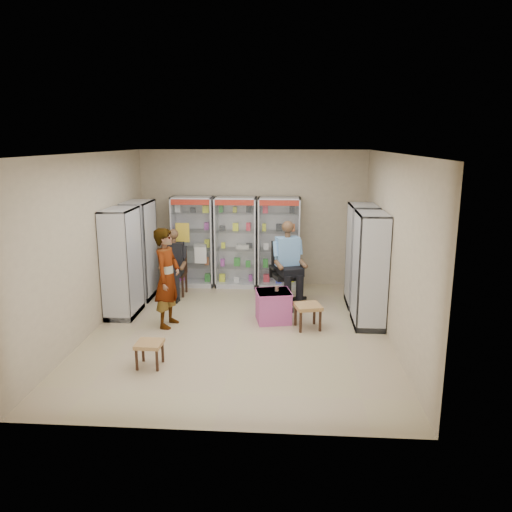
# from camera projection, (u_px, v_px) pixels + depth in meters

# --- Properties ---
(floor) EXTENTS (6.00, 6.00, 0.00)m
(floor) POSITION_uv_depth(u_px,v_px,m) (239.00, 332.00, 8.54)
(floor) COLOR tan
(floor) RESTS_ON ground
(room_shell) EXTENTS (5.02, 6.02, 3.01)m
(room_shell) POSITION_uv_depth(u_px,v_px,m) (238.00, 218.00, 8.10)
(room_shell) COLOR tan
(room_shell) RESTS_ON ground
(cabinet_back_left) EXTENTS (0.90, 0.50, 2.00)m
(cabinet_back_left) POSITION_uv_depth(u_px,v_px,m) (193.00, 242.00, 11.06)
(cabinet_back_left) COLOR #B7BABF
(cabinet_back_left) RESTS_ON floor
(cabinet_back_mid) EXTENTS (0.90, 0.50, 2.00)m
(cabinet_back_mid) POSITION_uv_depth(u_px,v_px,m) (236.00, 242.00, 10.99)
(cabinet_back_mid) COLOR #B3B7BB
(cabinet_back_mid) RESTS_ON floor
(cabinet_back_right) EXTENTS (0.90, 0.50, 2.00)m
(cabinet_back_right) POSITION_uv_depth(u_px,v_px,m) (279.00, 243.00, 10.93)
(cabinet_back_right) COLOR silver
(cabinet_back_right) RESTS_ON floor
(cabinet_right_far) EXTENTS (0.90, 0.50, 2.00)m
(cabinet_right_far) POSITION_uv_depth(u_px,v_px,m) (361.00, 256.00, 9.72)
(cabinet_right_far) COLOR #9FA2A6
(cabinet_right_far) RESTS_ON floor
(cabinet_right_near) EXTENTS (0.90, 0.50, 2.00)m
(cabinet_right_near) POSITION_uv_depth(u_px,v_px,m) (370.00, 270.00, 8.65)
(cabinet_right_near) COLOR #B5B8BD
(cabinet_right_near) RESTS_ON floor
(cabinet_left_far) EXTENTS (0.90, 0.50, 2.00)m
(cabinet_left_far) POSITION_uv_depth(u_px,v_px,m) (140.00, 250.00, 10.22)
(cabinet_left_far) COLOR #A0A3A7
(cabinet_left_far) RESTS_ON floor
(cabinet_left_near) EXTENTS (0.90, 0.50, 2.00)m
(cabinet_left_near) POSITION_uv_depth(u_px,v_px,m) (122.00, 263.00, 9.15)
(cabinet_left_near) COLOR #ABAEB2
(cabinet_left_near) RESTS_ON floor
(wooden_chair) EXTENTS (0.42, 0.42, 0.94)m
(wooden_chair) POSITION_uv_depth(u_px,v_px,m) (176.00, 273.00, 10.49)
(wooden_chair) COLOR black
(wooden_chair) RESTS_ON floor
(seated_customer) EXTENTS (0.44, 0.60, 1.34)m
(seated_customer) POSITION_uv_depth(u_px,v_px,m) (175.00, 264.00, 10.39)
(seated_customer) COLOR black
(seated_customer) RESTS_ON floor
(office_chair) EXTENTS (0.85, 0.85, 1.23)m
(office_chair) POSITION_uv_depth(u_px,v_px,m) (287.00, 273.00, 9.97)
(office_chair) COLOR black
(office_chair) RESTS_ON floor
(seated_shopkeeper) EXTENTS (0.72, 0.84, 1.56)m
(seated_shopkeeper) POSITION_uv_depth(u_px,v_px,m) (287.00, 265.00, 9.88)
(seated_shopkeeper) COLOR #75AEE8
(seated_shopkeeper) RESTS_ON floor
(pink_trunk) EXTENTS (0.68, 0.67, 0.56)m
(pink_trunk) POSITION_uv_depth(u_px,v_px,m) (273.00, 306.00, 8.98)
(pink_trunk) COLOR #B2478D
(pink_trunk) RESTS_ON floor
(tea_glass) EXTENTS (0.07, 0.07, 0.10)m
(tea_glass) POSITION_uv_depth(u_px,v_px,m) (277.00, 288.00, 8.93)
(tea_glass) COLOR #551A07
(tea_glass) RESTS_ON pink_trunk
(woven_stool_a) EXTENTS (0.53, 0.53, 0.43)m
(woven_stool_a) POSITION_uv_depth(u_px,v_px,m) (308.00, 316.00, 8.65)
(woven_stool_a) COLOR #9E6E42
(woven_stool_a) RESTS_ON floor
(woven_stool_b) EXTENTS (0.38, 0.38, 0.37)m
(woven_stool_b) POSITION_uv_depth(u_px,v_px,m) (150.00, 354.00, 7.20)
(woven_stool_b) COLOR #9B6A41
(woven_stool_b) RESTS_ON floor
(standing_man) EXTENTS (0.52, 0.70, 1.75)m
(standing_man) POSITION_uv_depth(u_px,v_px,m) (167.00, 278.00, 8.63)
(standing_man) COLOR gray
(standing_man) RESTS_ON floor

